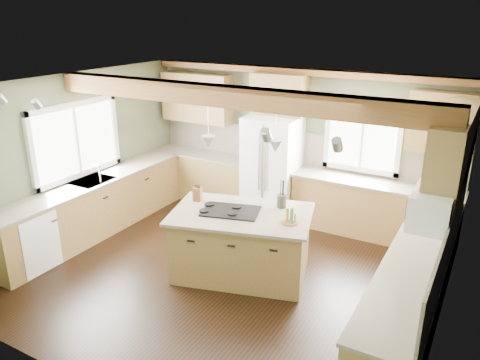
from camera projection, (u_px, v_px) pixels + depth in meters
The scene contains 36 objects.
floor at pixel (225, 272), 6.62m from camera, with size 5.60×5.60×0.00m, color black.
ceiling at pixel (222, 87), 5.74m from camera, with size 5.60×5.60×0.00m, color silver.
wall_back at pixel (297, 143), 8.23m from camera, with size 5.60×5.60×0.00m, color #454D36.
wall_left at pixel (74, 156), 7.48m from camera, with size 5.00×5.00×0.00m, color #454D36.
wall_right at pixel (452, 232), 4.89m from camera, with size 5.00×5.00×0.00m, color #454D36.
ceiling_beam at pixel (226, 96), 5.87m from camera, with size 5.55×0.26×0.26m, color brown.
soffit_trim at pixel (298, 72), 7.73m from camera, with size 5.55×0.20×0.10m, color brown.
backsplash_back at pixel (297, 148), 8.25m from camera, with size 5.58×0.03×0.58m, color brown.
backsplash_right at pixel (450, 237), 4.97m from camera, with size 0.03×3.70×0.58m, color brown.
base_cab_back_left at pixel (204, 177), 9.10m from camera, with size 2.02×0.60×0.88m, color brown.
counter_back_left at pixel (204, 154), 8.95m from camera, with size 2.06×0.64×0.04m, color brown.
base_cab_back_right at pixel (373, 210), 7.59m from camera, with size 2.62×0.60×0.88m, color brown.
counter_back_right at pixel (376, 183), 7.43m from camera, with size 2.66×0.64×0.04m, color brown.
base_cab_left at pixel (96, 208), 7.67m from camera, with size 0.60×3.70×0.88m, color brown.
counter_left at pixel (93, 181), 7.52m from camera, with size 0.64×3.74×0.04m, color brown.
base_cab_right at pixel (413, 292), 5.36m from camera, with size 0.60×3.70×0.88m, color brown.
counter_right at pixel (418, 257), 5.20m from camera, with size 0.64×3.74×0.04m, color brown.
upper_cab_back_left at pixel (197, 98), 8.79m from camera, with size 1.40×0.35×0.90m, color brown.
upper_cab_over_fridge at pixel (279, 94), 7.94m from camera, with size 0.96×0.35×0.70m, color brown.
upper_cab_right at pixel (453, 149), 5.49m from camera, with size 0.35×2.20×0.90m, color brown.
upper_cab_back_corner at pixel (441, 123), 6.81m from camera, with size 0.90×0.35×0.90m, color brown.
window_left at pixel (76, 140), 7.42m from camera, with size 0.04×1.60×1.05m, color white.
window_back at pixel (363, 137), 7.60m from camera, with size 1.10×0.04×1.00m, color white.
sink at pixel (93, 181), 7.51m from camera, with size 0.50×0.65×0.03m, color #262628.
faucet at pixel (100, 174), 7.38m from camera, with size 0.02×0.02×0.28m, color #B2B2B7.
dishwasher at pixel (28, 240), 6.60m from camera, with size 0.60×0.60×0.84m, color white.
microwave at pixel (432, 207), 4.86m from camera, with size 0.40×0.70×0.38m, color white.
pendant_left at pixel (209, 142), 6.06m from camera, with size 0.18×0.18×0.16m, color #B2B2B7.
pendant_right at pixel (275, 146), 5.87m from camera, with size 0.18×0.18×0.16m, color #B2B2B7.
refrigerator at pixel (272, 167), 8.19m from camera, with size 0.90×0.74×1.80m, color white.
island at pixel (241, 245), 6.46m from camera, with size 1.76×1.07×0.88m, color brown.
island_top at pixel (241, 214), 6.30m from camera, with size 1.87×1.19×0.04m, color brown.
cooktop at pixel (231, 211), 6.32m from camera, with size 0.76×0.51×0.02m, color black.
knife_block at pixel (197, 194), 6.66m from camera, with size 0.12×0.09×0.20m, color brown.
utensil_crock at pixel (282, 201), 6.45m from camera, with size 0.13×0.13×0.18m, color #362E2B.
bottle_tray at pixel (290, 215), 5.96m from camera, with size 0.23×0.23×0.21m, color brown, non-canonical shape.
Camera 1 is at (3.04, -4.94, 3.46)m, focal length 35.00 mm.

